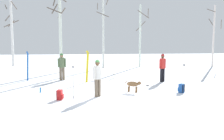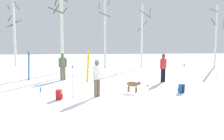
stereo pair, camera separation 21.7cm
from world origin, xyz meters
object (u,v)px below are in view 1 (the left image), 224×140
dog (133,85)px  birch_tree_1 (60,24)px  birch_tree_4 (214,35)px  birch_tree_3 (140,34)px  backpack_1 (60,95)px  ski_pair_planted_0 (87,67)px  ski_poles_0 (73,81)px  backpack_0 (181,88)px  person_1 (98,75)px  ski_poles_1 (184,76)px  water_bottle_0 (40,90)px  ski_pair_lying_0 (148,86)px  birch_tree_0 (12,29)px  person_0 (163,66)px  birch_tree_2 (103,23)px  person_2 (62,65)px  ski_pair_planted_1 (28,66)px

dog → birch_tree_1: (-4.33, 7.87, 3.29)m
birch_tree_4 → birch_tree_3: bearing=174.0°
backpack_1 → birch_tree_4: 17.58m
ski_pair_planted_0 → ski_poles_0: bearing=-98.2°
ski_pair_planted_0 → backpack_0: 5.80m
person_1 → ski_poles_1: 4.63m
ski_poles_0 → water_bottle_0: ski_poles_0 is taller
ski_pair_lying_0 → birch_tree_0: birch_tree_0 is taller
water_bottle_0 → birch_tree_3: size_ratio=0.05×
person_0 → birch_tree_2: bearing=112.7°
person_2 → dog: bearing=-46.3°
backpack_1 → birch_tree_4: birch_tree_4 is taller
ski_pair_planted_1 → birch_tree_1: (1.66, 3.81, 2.76)m
ski_pair_planted_1 → birch_tree_4: birch_tree_4 is taller
ski_pair_planted_0 → birch_tree_4: 13.85m
dog → birch_tree_3: birch_tree_3 is taller
birch_tree_3 → birch_tree_4: (6.67, -0.70, -0.06)m
backpack_0 → backpack_1: (-5.81, -0.98, 0.00)m
dog → water_bottle_0: size_ratio=3.26×
backpack_1 → ski_pair_planted_1: bearing=115.3°
birch_tree_3 → water_bottle_0: bearing=-123.4°
ski_pair_lying_0 → water_bottle_0: water_bottle_0 is taller
ski_pair_planted_0 → water_bottle_0: (-2.32, -2.78, -0.83)m
person_1 → ski_pair_planted_1: 6.41m
dog → backpack_1: dog is taller
person_1 → birch_tree_3: 12.97m
ski_poles_0 → birch_tree_3: birch_tree_3 is taller
birch_tree_4 → water_bottle_0: bearing=-143.6°
dog → birch_tree_3: size_ratio=0.15×
ski_pair_lying_0 → person_2: bearing=153.2°
person_1 → person_2: same height
birch_tree_2 → birch_tree_4: 10.18m
ski_pair_planted_0 → water_bottle_0: 3.71m
ski_pair_planted_0 → water_bottle_0: size_ratio=7.52×
birch_tree_1 → birch_tree_3: (6.92, 3.39, -0.72)m
ski_pair_lying_0 → birch_tree_2: birch_tree_2 is taller
person_2 → ski_poles_1: size_ratio=1.27×
backpack_0 → birch_tree_1: birch_tree_1 is taller
birch_tree_0 → ski_poles_1: bearing=-46.8°
person_0 → ski_poles_1: size_ratio=1.27×
person_2 → dog: size_ratio=2.07×
ski_pair_planted_1 → ski_poles_0: ski_pair_planted_1 is taller
birch_tree_4 → birch_tree_1: bearing=-168.8°
ski_pair_planted_1 → backpack_1: ski_pair_planted_1 is taller
ski_poles_1 → water_bottle_0: ski_poles_1 is taller
person_2 → ski_pair_planted_0: size_ratio=0.90×
water_bottle_0 → dog: bearing=-4.4°
dog → ski_pair_lying_0: dog is taller
dog → birch_tree_0: bearing=125.5°
birch_tree_1 → birch_tree_4: size_ratio=1.26×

